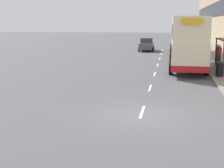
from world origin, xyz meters
name	(u,v)px	position (x,y,z in m)	size (l,w,h in m)	color
ground_plane	(141,116)	(0.00, 0.00, 0.00)	(220.00, 220.00, 0.00)	#515156
pavement	(205,47)	(6.50, 38.50, 0.07)	(5.00, 93.00, 0.14)	gray
lane_mark_0	(142,112)	(0.00, 0.62, 0.01)	(0.12, 2.00, 0.01)	silver
lane_mark_1	(150,88)	(0.00, 5.84, 0.01)	(0.12, 2.00, 0.01)	silver
lane_mark_2	(155,74)	(0.00, 11.06, 0.01)	(0.12, 2.00, 0.01)	silver
lane_mark_3	(158,65)	(0.00, 16.27, 0.01)	(0.12, 2.00, 0.01)	silver
lane_mark_4	(160,59)	(0.00, 21.49, 0.01)	(0.12, 2.00, 0.01)	silver
lane_mark_5	(161,54)	(0.00, 26.71, 0.01)	(0.12, 2.00, 0.01)	silver
lane_mark_6	(162,50)	(0.00, 31.93, 0.01)	(0.12, 2.00, 0.01)	silver
double_decker_bus_near	(187,42)	(2.47, 14.49, 2.29)	(2.85, 11.05, 4.30)	beige
double_decker_bus_ahead	(182,35)	(2.47, 28.02, 2.28)	(2.85, 10.87, 4.30)	beige
car_0	(179,42)	(2.32, 38.21, 0.86)	(2.04, 4.06, 1.73)	silver
car_1	(147,45)	(-2.16, 30.63, 0.88)	(1.98, 4.04, 1.78)	#4C5156
pedestrian_1	(220,54)	(5.64, 17.72, 0.98)	(0.32, 0.32, 1.64)	#23232D
pedestrian_2	(218,54)	(5.36, 17.04, 1.06)	(0.36, 0.36, 1.79)	#23232D
litter_bin	(220,69)	(4.55, 10.00, 0.67)	(0.55, 0.55, 1.05)	black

